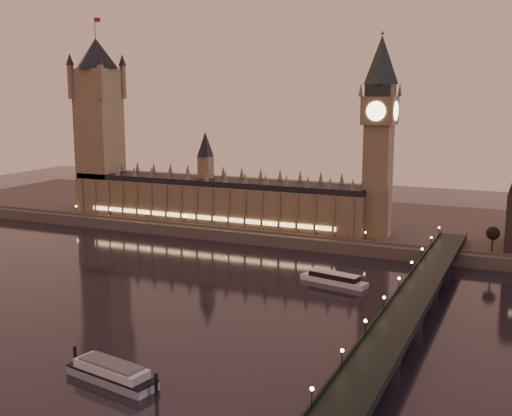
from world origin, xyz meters
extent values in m
plane|color=black|center=(0.00, 0.00, 0.00)|extent=(700.00, 700.00, 0.00)
cube|color=#423D35|center=(30.00, 165.00, 3.00)|extent=(560.00, 130.00, 6.00)
cube|color=brown|center=(-40.00, 121.00, 17.00)|extent=(180.00, 26.00, 22.00)
cube|color=black|center=(-40.00, 121.00, 29.60)|extent=(180.00, 22.00, 3.20)
cube|color=#FFCC7F|center=(-40.00, 107.50, 11.00)|extent=(153.00, 0.25, 2.20)
cube|color=brown|center=(-120.00, 121.00, 50.00)|extent=(22.00, 22.00, 88.00)
cone|color=black|center=(-120.00, 121.00, 103.00)|extent=(31.68, 31.68, 18.00)
cylinder|color=black|center=(-120.00, 121.00, 118.00)|extent=(0.44, 0.44, 12.00)
cube|color=maroon|center=(-117.80, 121.00, 122.50)|extent=(4.00, 0.15, 2.50)
cube|color=brown|center=(54.00, 121.00, 35.00)|extent=(13.00, 13.00, 58.00)
cube|color=brown|center=(54.00, 121.00, 71.00)|extent=(16.00, 16.00, 14.00)
cylinder|color=#FFEAA5|center=(54.00, 112.82, 71.00)|extent=(9.60, 0.35, 9.60)
cylinder|color=#FFEAA5|center=(45.82, 121.00, 71.00)|extent=(0.35, 9.60, 9.60)
cube|color=black|center=(54.00, 121.00, 81.00)|extent=(13.00, 13.00, 6.00)
cone|color=black|center=(54.00, 121.00, 96.00)|extent=(17.68, 17.68, 24.00)
sphere|color=gold|center=(54.00, 121.00, 109.00)|extent=(2.00, 2.00, 2.00)
cube|color=black|center=(92.00, 0.00, 8.00)|extent=(13.00, 260.00, 2.00)
cube|color=black|center=(85.70, 0.00, 9.50)|extent=(0.60, 260.00, 1.00)
cube|color=black|center=(98.30, 0.00, 9.50)|extent=(0.60, 260.00, 1.00)
cylinder|color=black|center=(113.82, 109.00, 10.52)|extent=(0.70, 0.70, 9.05)
sphere|color=black|center=(113.82, 109.00, 15.25)|extent=(6.03, 6.03, 6.03)
cube|color=silver|center=(53.05, 51.73, 1.10)|extent=(30.56, 12.68, 2.19)
cube|color=black|center=(53.05, 51.73, 3.29)|extent=(22.73, 9.89, 2.19)
cube|color=silver|center=(53.05, 51.73, 4.58)|extent=(23.37, 10.27, 0.40)
cube|color=gray|center=(23.89, -64.07, 1.18)|extent=(30.16, 13.46, 2.37)
cube|color=black|center=(23.89, -64.07, 2.60)|extent=(30.16, 13.46, 0.46)
cube|color=silver|center=(23.89, -64.07, 4.01)|extent=(24.62, 11.55, 2.37)
cube|color=#595B5E|center=(23.89, -64.07, 5.51)|extent=(20.87, 9.98, 0.64)
cylinder|color=black|center=(7.78, -60.03, 3.10)|extent=(1.00, 1.00, 6.19)
cylinder|color=black|center=(40.00, -66.11, 3.10)|extent=(1.00, 1.00, 6.19)
camera|label=1|loc=(129.98, -201.74, 80.70)|focal=45.00mm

